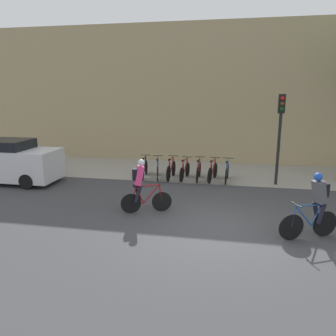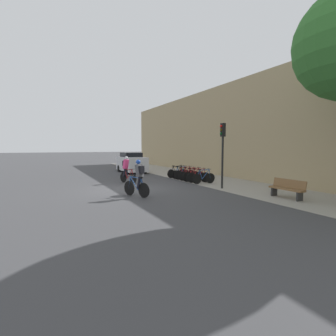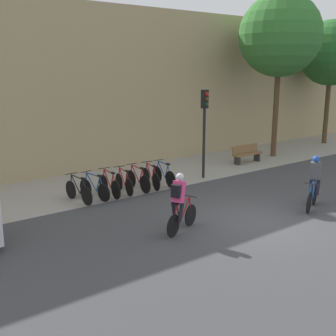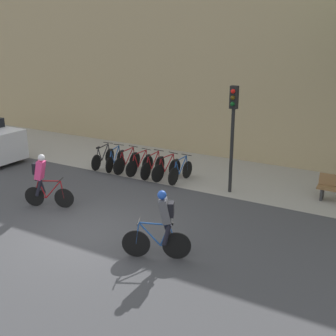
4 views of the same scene
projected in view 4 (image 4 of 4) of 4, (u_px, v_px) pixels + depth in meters
name	position (u px, v px, depth m)	size (l,w,h in m)	color
ground	(90.00, 233.00, 11.91)	(200.00, 200.00, 0.00)	#3D3D3F
kerb_strip	(196.00, 170.00, 17.48)	(44.00, 4.50, 0.01)	gray
building_facade	(224.00, 74.00, 18.47)	(44.00, 0.60, 7.40)	tan
cyclist_pink	(43.00, 179.00, 13.45)	(1.56, 0.70, 1.77)	black
cyclist_grey	(163.00, 223.00, 10.28)	(1.60, 0.76, 1.80)	black
parked_bike_0	(103.00, 158.00, 17.72)	(0.46, 1.72, 0.97)	black
parked_bike_1	(115.00, 160.00, 17.43)	(0.50, 1.66, 0.96)	black
parked_bike_2	(127.00, 162.00, 17.13)	(0.46, 1.73, 0.98)	black
parked_bike_3	(140.00, 164.00, 16.84)	(0.46, 1.62, 0.96)	black
parked_bike_4	(153.00, 166.00, 16.54)	(0.46, 1.73, 0.98)	black
parked_bike_5	(166.00, 169.00, 16.24)	(0.48, 1.65, 0.98)	black
parked_bike_6	(181.00, 171.00, 15.95)	(0.46, 1.67, 0.97)	black
traffic_light_pole	(233.00, 120.00, 14.23)	(0.26, 0.30, 3.74)	black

